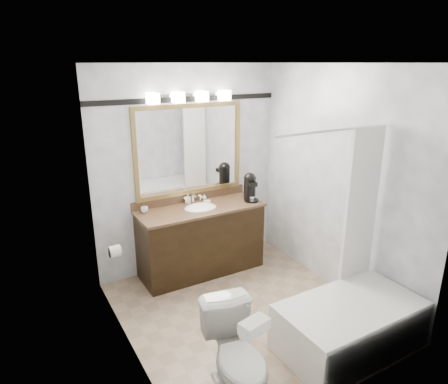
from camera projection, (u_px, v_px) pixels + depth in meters
The scene contains 14 objects.
room at pixel (247, 200), 3.82m from camera, with size 2.42×2.62×2.52m.
vanity at pixel (201, 238), 4.91m from camera, with size 1.53×0.58×0.97m.
mirror at pixel (189, 150), 4.80m from camera, with size 1.40×0.04×1.10m.
vanity_light_bar at pixel (190, 97), 4.56m from camera, with size 1.02×0.14×0.12m.
accent_stripe at pixel (188, 99), 4.63m from camera, with size 2.40×0.01×0.06m, color black.
bathtub at pixel (350, 318), 3.64m from camera, with size 1.30×0.75×1.96m.
tp_roll at pixel (115, 251), 4.00m from camera, with size 0.12×0.12×0.11m, color white.
toilet at pixel (238, 357), 3.03m from camera, with size 0.41×0.73×0.74m, color white.
tissue_box at pixel (254, 326), 2.73m from camera, with size 0.21×0.12×0.09m, color white.
coffee_maker at pixel (250, 186), 5.00m from camera, with size 0.18×0.23×0.35m.
cup_left at pixel (144, 210), 4.61m from camera, with size 0.09×0.09×0.07m, color white.
soap_bottle_a at pixel (188, 198), 4.91m from camera, with size 0.05×0.06×0.12m, color white.
soap_bottle_b at pixel (204, 197), 5.03m from camera, with size 0.06×0.06×0.07m, color white.
soap_bar at pixel (207, 201), 4.95m from camera, with size 0.08×0.05×0.03m, color beige.
Camera 1 is at (-2.00, -3.02, 2.50)m, focal length 32.00 mm.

